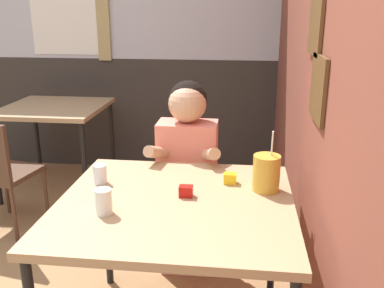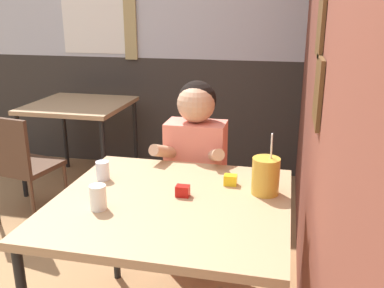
{
  "view_description": "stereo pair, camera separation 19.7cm",
  "coord_description": "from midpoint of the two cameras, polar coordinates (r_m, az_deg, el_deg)",
  "views": [
    {
      "loc": [
        1.13,
        -1.3,
        1.57
      ],
      "look_at": [
        0.92,
        0.57,
        0.97
      ],
      "focal_mm": 40.0,
      "sensor_mm": 36.0,
      "label": 1
    },
    {
      "loc": [
        1.33,
        -1.26,
        1.57
      ],
      "look_at": [
        0.92,
        0.57,
        0.97
      ],
      "focal_mm": 40.0,
      "sensor_mm": 36.0,
      "label": 2
    }
  ],
  "objects": [
    {
      "name": "condiment_mustard",
      "position": [
        2.04,
        2.35,
        -4.66
      ],
      "size": [
        0.06,
        0.04,
        0.05
      ],
      "color": "yellow",
      "rests_on": "main_table"
    },
    {
      "name": "cocktail_pitcher",
      "position": [
        1.95,
        7.06,
        -3.92
      ],
      "size": [
        0.12,
        0.12,
        0.29
      ],
      "color": "gold",
      "rests_on": "main_table"
    },
    {
      "name": "back_wall",
      "position": [
        4.24,
        -10.78,
        14.59
      ],
      "size": [
        5.92,
        0.09,
        2.7
      ],
      "color": "silver",
      "rests_on": "ground_plane"
    },
    {
      "name": "glass_near_pitcher",
      "position": [
        2.1,
        -14.83,
        -3.95
      ],
      "size": [
        0.06,
        0.06,
        0.09
      ],
      "color": "silver",
      "rests_on": "main_table"
    },
    {
      "name": "person_seated",
      "position": [
        2.52,
        -2.84,
        -4.03
      ],
      "size": [
        0.42,
        0.41,
        1.18
      ],
      "color": "#EA7F6B",
      "rests_on": "ground_plane"
    },
    {
      "name": "brick_wall_right",
      "position": [
        2.67,
        12.55,
        12.69
      ],
      "size": [
        0.08,
        4.73,
        2.7
      ],
      "color": "brown",
      "rests_on": "ground_plane"
    },
    {
      "name": "background_table",
      "position": [
        3.89,
        -19.23,
        3.66
      ],
      "size": [
        0.83,
        0.82,
        0.77
      ],
      "color": "tan",
      "rests_on": "ground_plane"
    },
    {
      "name": "glass_center",
      "position": [
        1.79,
        -14.85,
        -7.49
      ],
      "size": [
        0.07,
        0.07,
        0.11
      ],
      "color": "silver",
      "rests_on": "main_table"
    },
    {
      "name": "condiment_ketchup",
      "position": [
        1.9,
        -3.8,
        -6.37
      ],
      "size": [
        0.06,
        0.04,
        0.05
      ],
      "color": "#B7140F",
      "rests_on": "main_table"
    },
    {
      "name": "main_table",
      "position": [
        1.9,
        -5.2,
        -9.32
      ],
      "size": [
        1.02,
        0.96,
        0.77
      ],
      "color": "tan",
      "rests_on": "ground_plane"
    }
  ]
}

